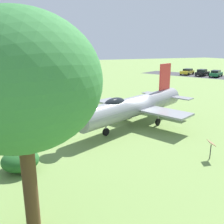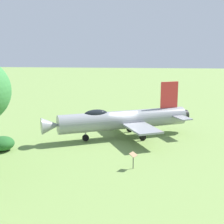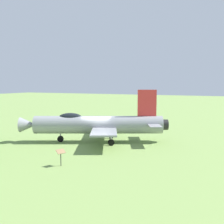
{
  "view_description": "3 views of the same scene",
  "coord_description": "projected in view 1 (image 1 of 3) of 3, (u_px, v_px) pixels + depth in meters",
  "views": [
    {
      "loc": [
        9.67,
        18.23,
        6.68
      ],
      "look_at": [
        3.77,
        3.86,
        2.5
      ],
      "focal_mm": 39.38,
      "sensor_mm": 36.0,
      "label": 1
    },
    {
      "loc": [
        -1.83,
        28.67,
        8.31
      ],
      "look_at": [
        1.26,
        -1.48,
        2.09
      ],
      "focal_mm": 51.04,
      "sensor_mm": 36.0,
      "label": 2
    },
    {
      "loc": [
        -11.87,
        22.32,
        5.7
      ],
      "look_at": [
        -0.89,
        -1.19,
        2.84
      ],
      "focal_mm": 42.55,
      "sensor_mm": 36.0,
      "label": 3
    }
  ],
  "objects": [
    {
      "name": "display_jet",
      "position": [
        133.0,
        106.0,
        20.86
      ],
      "size": [
        13.42,
        9.24,
        5.05
      ],
      "rotation": [
        0.0,
        0.0,
        0.44
      ],
      "color": "gray",
      "rests_on": "ground_plane"
    },
    {
      "name": "parked_car_black",
      "position": [
        202.0,
        72.0,
        56.58
      ],
      "size": [
        4.69,
        3.4,
        1.53
      ],
      "rotation": [
        0.0,
        0.0,
        3.57
      ],
      "color": "black",
      "rests_on": "ground_plane"
    },
    {
      "name": "shrub_near_fence",
      "position": [
        20.0,
        160.0,
        13.55
      ],
      "size": [
        2.03,
        2.03,
        1.16
      ],
      "color": "#235B26",
      "rests_on": "ground_plane"
    },
    {
      "name": "parked_car_green",
      "position": [
        216.0,
        73.0,
        54.73
      ],
      "size": [
        4.85,
        3.94,
        1.51
      ],
      "rotation": [
        0.0,
        0.0,
        3.69
      ],
      "color": "#1E6B3D",
      "rests_on": "ground_plane"
    },
    {
      "name": "shade_tree",
      "position": [
        20.0,
        82.0,
        8.07
      ],
      "size": [
        5.49,
        5.36,
        7.92
      ],
      "color": "brown",
      "rests_on": "ground_plane"
    },
    {
      "name": "info_plaque",
      "position": [
        211.0,
        145.0,
        14.89
      ],
      "size": [
        0.62,
        0.71,
        1.14
      ],
      "color": "#333333",
      "rests_on": "ground_plane"
    },
    {
      "name": "parked_car_yellow",
      "position": [
        187.0,
        72.0,
        58.97
      ],
      "size": [
        4.56,
        3.62,
        1.42
      ],
      "rotation": [
        0.0,
        0.0,
        6.76
      ],
      "color": "gold",
      "rests_on": "ground_plane"
    },
    {
      "name": "ground_plane",
      "position": [
        135.0,
        125.0,
        21.57
      ],
      "size": [
        200.0,
        200.0,
        0.0
      ],
      "primitive_type": "plane",
      "color": "#75934C"
    }
  ]
}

